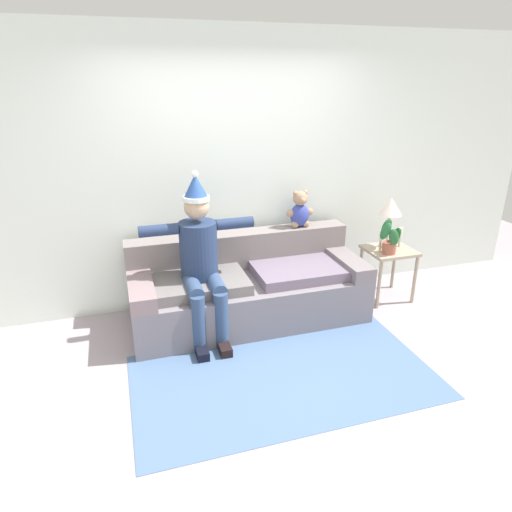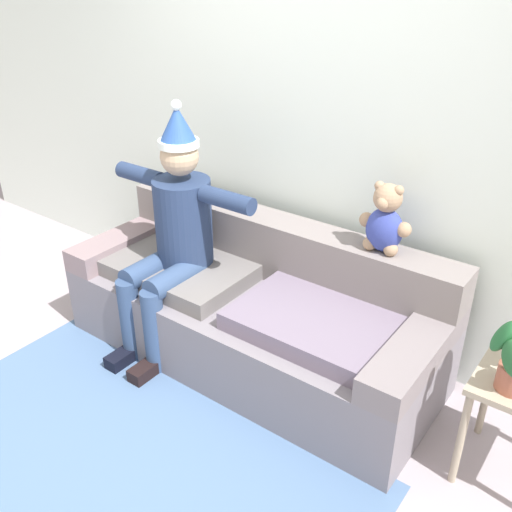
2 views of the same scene
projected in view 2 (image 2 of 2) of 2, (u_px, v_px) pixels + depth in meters
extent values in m
plane|color=#A2949C|center=(132.00, 454.00, 2.84)|extent=(10.00, 10.00, 0.00)
cube|color=silver|center=(309.00, 119.00, 3.31)|extent=(7.00, 0.10, 2.70)
cube|color=slate|center=(250.00, 327.00, 3.43)|extent=(2.25, 0.89, 0.43)
cube|color=gray|center=(282.00, 248.00, 3.47)|extent=(2.25, 0.24, 0.37)
cube|color=gray|center=(129.00, 240.00, 3.83)|extent=(0.22, 0.89, 0.14)
cube|color=slate|center=(416.00, 351.00, 2.76)|extent=(0.22, 0.89, 0.14)
cube|color=slate|center=(180.00, 267.00, 3.54)|extent=(0.90, 0.62, 0.10)
cube|color=slate|center=(320.00, 323.00, 3.00)|extent=(0.90, 0.62, 0.10)
cylinder|color=navy|center=(184.00, 221.00, 3.40)|extent=(0.34, 0.34, 0.52)
sphere|color=tan|center=(179.00, 156.00, 3.21)|extent=(0.22, 0.22, 0.22)
cylinder|color=white|center=(179.00, 143.00, 3.17)|extent=(0.23, 0.23, 0.04)
cone|color=#294D97|center=(177.00, 123.00, 3.12)|extent=(0.21, 0.21, 0.20)
sphere|color=white|center=(176.00, 105.00, 3.07)|extent=(0.06, 0.06, 0.06)
cylinder|color=#344970|center=(151.00, 268.00, 3.43)|extent=(0.14, 0.40, 0.14)
cylinder|color=#344970|center=(131.00, 320.00, 3.41)|extent=(0.13, 0.13, 0.53)
cube|color=black|center=(124.00, 356.00, 3.46)|extent=(0.10, 0.24, 0.08)
cylinder|color=#344970|center=(175.00, 278.00, 3.32)|extent=(0.14, 0.40, 0.14)
cylinder|color=#344970|center=(154.00, 331.00, 3.30)|extent=(0.13, 0.13, 0.53)
cube|color=black|center=(148.00, 369.00, 3.35)|extent=(0.10, 0.24, 0.08)
cylinder|color=navy|center=(140.00, 175.00, 3.47)|extent=(0.34, 0.10, 0.10)
cylinder|color=navy|center=(227.00, 200.00, 3.11)|extent=(0.34, 0.10, 0.10)
ellipsoid|color=#35429C|center=(384.00, 230.00, 2.99)|extent=(0.20, 0.16, 0.24)
sphere|color=tan|center=(388.00, 198.00, 2.91)|extent=(0.15, 0.15, 0.15)
sphere|color=tan|center=(383.00, 203.00, 2.87)|extent=(0.07, 0.07, 0.07)
sphere|color=tan|center=(380.00, 186.00, 2.91)|extent=(0.05, 0.05, 0.05)
sphere|color=tan|center=(399.00, 190.00, 2.86)|extent=(0.05, 0.05, 0.05)
sphere|color=tan|center=(367.00, 220.00, 3.03)|extent=(0.08, 0.08, 0.08)
sphere|color=tan|center=(370.00, 243.00, 3.04)|extent=(0.08, 0.08, 0.08)
sphere|color=tan|center=(404.00, 230.00, 2.92)|extent=(0.08, 0.08, 0.08)
sphere|color=tan|center=(391.00, 249.00, 2.98)|extent=(0.08, 0.08, 0.08)
cylinder|color=tan|center=(461.00, 439.00, 2.57)|extent=(0.04, 0.04, 0.53)
cylinder|color=tan|center=(487.00, 392.00, 2.85)|extent=(0.04, 0.04, 0.53)
ellipsoid|color=#20602F|center=(503.00, 336.00, 2.34)|extent=(0.14, 0.13, 0.21)
cylinder|color=beige|center=(505.00, 363.00, 2.49)|extent=(0.02, 0.02, 0.12)
cylinder|color=white|center=(510.00, 343.00, 2.44)|extent=(0.04, 0.04, 0.10)
cube|color=slate|center=(128.00, 456.00, 2.82)|extent=(2.39, 1.31, 0.01)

